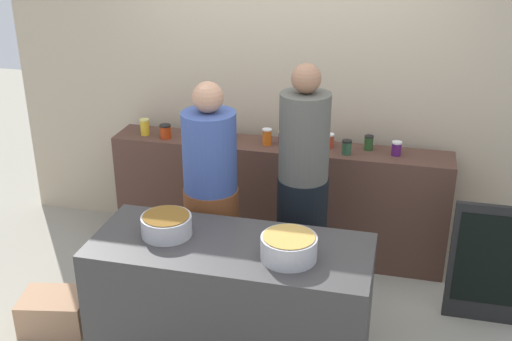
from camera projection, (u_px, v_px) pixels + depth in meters
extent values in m
plane|color=#9B9686|center=(244.00, 329.00, 4.40)|extent=(12.00, 12.00, 0.00)
cube|color=#BDAB8F|center=(289.00, 66.00, 5.10)|extent=(4.80, 0.12, 3.00)
cube|color=#4F3329|center=(278.00, 199.00, 5.19)|extent=(2.70, 0.36, 0.96)
cube|color=#393738|center=(231.00, 303.00, 3.97)|extent=(1.70, 0.70, 0.84)
cylinder|color=gold|center=(145.00, 128.00, 5.19)|extent=(0.07, 0.07, 0.12)
cylinder|color=#D6C666|center=(144.00, 120.00, 5.16)|extent=(0.08, 0.08, 0.01)
cylinder|color=#B13310|center=(165.00, 132.00, 5.12)|extent=(0.09, 0.09, 0.10)
cylinder|color=black|center=(165.00, 125.00, 5.10)|extent=(0.09, 0.09, 0.01)
cylinder|color=#CE6A0A|center=(192.00, 131.00, 5.15)|extent=(0.07, 0.07, 0.10)
cylinder|color=#D6C666|center=(191.00, 124.00, 5.13)|extent=(0.07, 0.07, 0.01)
cylinder|color=#8F3E14|center=(230.00, 132.00, 5.11)|extent=(0.07, 0.07, 0.11)
cylinder|color=silver|center=(230.00, 125.00, 5.08)|extent=(0.08, 0.08, 0.01)
cylinder|color=#D55D17|center=(267.00, 137.00, 4.98)|extent=(0.07, 0.07, 0.12)
cylinder|color=silver|center=(267.00, 130.00, 4.96)|extent=(0.08, 0.08, 0.01)
cylinder|color=#581959|center=(283.00, 138.00, 5.00)|extent=(0.07, 0.07, 0.10)
cylinder|color=#D6C666|center=(283.00, 132.00, 4.98)|extent=(0.07, 0.07, 0.01)
cylinder|color=orange|center=(311.00, 140.00, 4.93)|extent=(0.07, 0.07, 0.12)
cylinder|color=black|center=(311.00, 132.00, 4.90)|extent=(0.07, 0.07, 0.01)
cylinder|color=#AC3823|center=(329.00, 141.00, 4.94)|extent=(0.07, 0.07, 0.10)
cylinder|color=silver|center=(330.00, 135.00, 4.92)|extent=(0.08, 0.08, 0.01)
cylinder|color=#2A4F34|center=(347.00, 148.00, 4.80)|extent=(0.07, 0.07, 0.10)
cylinder|color=black|center=(347.00, 141.00, 4.78)|extent=(0.07, 0.07, 0.01)
cylinder|color=#264A21|center=(369.00, 143.00, 4.89)|extent=(0.07, 0.07, 0.10)
cylinder|color=black|center=(369.00, 136.00, 4.86)|extent=(0.07, 0.07, 0.01)
cylinder|color=#4C1858|center=(396.00, 149.00, 4.78)|extent=(0.07, 0.07, 0.10)
cylinder|color=silver|center=(397.00, 142.00, 4.76)|extent=(0.08, 0.08, 0.01)
cylinder|color=#B7B7BC|center=(167.00, 225.00, 3.89)|extent=(0.31, 0.31, 0.13)
cylinder|color=brown|center=(166.00, 216.00, 3.86)|extent=(0.29, 0.29, 0.00)
cylinder|color=#B7B7BC|center=(289.00, 248.00, 3.63)|extent=(0.33, 0.33, 0.14)
cylinder|color=#B78D42|center=(289.00, 236.00, 3.60)|extent=(0.30, 0.30, 0.00)
cylinder|color=brown|center=(212.00, 246.00, 4.55)|extent=(0.38, 0.38, 0.90)
cylinder|color=#3A5094|center=(210.00, 152.00, 4.27)|extent=(0.37, 0.37, 0.55)
sphere|color=tan|center=(208.00, 97.00, 4.11)|extent=(0.21, 0.21, 0.21)
cylinder|color=black|center=(301.00, 241.00, 4.54)|extent=(0.35, 0.35, 0.98)
cylinder|color=#4F4F48|center=(304.00, 137.00, 4.22)|extent=(0.34, 0.34, 0.60)
sphere|color=#8C6047|center=(306.00, 78.00, 4.06)|extent=(0.20, 0.20, 0.20)
cube|color=tan|center=(55.00, 311.00, 4.38)|extent=(0.50, 0.41, 0.24)
cube|color=black|center=(491.00, 265.00, 4.32)|extent=(0.56, 0.04, 0.90)
cube|color=black|center=(492.00, 261.00, 4.29)|extent=(0.47, 0.01, 0.68)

